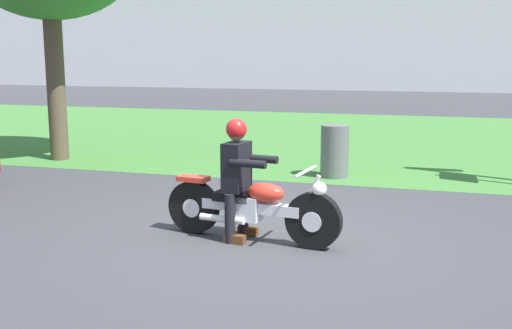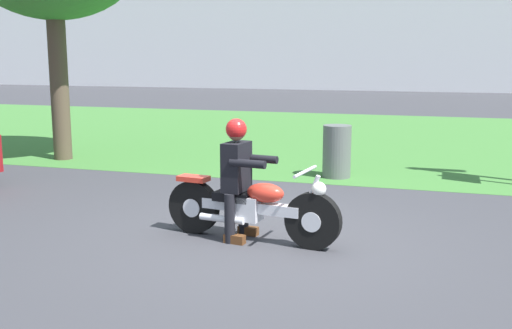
{
  "view_description": "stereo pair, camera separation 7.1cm",
  "coord_description": "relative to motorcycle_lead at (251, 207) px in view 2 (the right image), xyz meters",
  "views": [
    {
      "loc": [
        1.81,
        -6.5,
        2.11
      ],
      "look_at": [
        -0.15,
        0.16,
        0.85
      ],
      "focal_mm": 42.89,
      "sensor_mm": 36.0,
      "label": 1
    },
    {
      "loc": [
        1.88,
        -6.48,
        2.11
      ],
      "look_at": [
        -0.15,
        0.16,
        0.85
      ],
      "focal_mm": 42.89,
      "sensor_mm": 36.0,
      "label": 2
    }
  ],
  "objects": [
    {
      "name": "grass_verge",
      "position": [
        0.14,
        9.26,
        -0.38
      ],
      "size": [
        60.0,
        12.0,
        0.01
      ],
      "primitive_type": "cube",
      "color": "#3D7533",
      "rests_on": "ground"
    },
    {
      "name": "ground",
      "position": [
        0.14,
        0.05,
        -0.39
      ],
      "size": [
        120.0,
        120.0,
        0.0
      ],
      "primitive_type": "plane",
      "color": "#38383D"
    },
    {
      "name": "trash_can",
      "position": [
        0.32,
        3.92,
        0.06
      ],
      "size": [
        0.49,
        0.49,
        0.91
      ],
      "primitive_type": "cylinder",
      "color": "#595E5B",
      "rests_on": "ground"
    },
    {
      "name": "motorcycle_lead",
      "position": [
        0.0,
        0.0,
        0.0
      ],
      "size": [
        2.13,
        0.66,
        0.87
      ],
      "rotation": [
        0.0,
        0.0,
        -0.13
      ],
      "color": "black",
      "rests_on": "ground"
    },
    {
      "name": "rider_lead",
      "position": [
        -0.17,
        0.02,
        0.43
      ],
      "size": [
        0.59,
        0.51,
        1.4
      ],
      "rotation": [
        0.0,
        0.0,
        -0.13
      ],
      "color": "black",
      "rests_on": "ground"
    }
  ]
}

